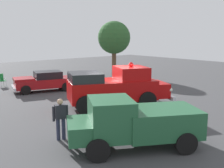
{
  "coord_description": "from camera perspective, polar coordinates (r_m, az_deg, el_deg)",
  "views": [
    {
      "loc": [
        -11.96,
        10.24,
        4.13
      ],
      "look_at": [
        -0.32,
        0.48,
        1.38
      ],
      "focal_mm": 43.46,
      "sensor_mm": 36.0,
      "label": 1
    }
  ],
  "objects": [
    {
      "name": "ground_plane",
      "position": [
        16.28,
        0.58,
        -4.43
      ],
      "size": [
        60.0,
        60.0,
        0.0
      ],
      "primitive_type": "plane",
      "color": "#424244"
    },
    {
      "name": "lawn_chair_spare",
      "position": [
        23.86,
        -22.26,
        0.96
      ],
      "size": [
        0.57,
        0.58,
        1.02
      ],
      "color": "#B7BABF",
      "rests_on": "ground"
    },
    {
      "name": "spectator_standing",
      "position": [
        10.96,
        -10.79,
        -6.69
      ],
      "size": [
        0.35,
        0.65,
        1.68
      ],
      "color": "#2D334C",
      "rests_on": "ground"
    },
    {
      "name": "traffic_cone",
      "position": [
        17.38,
        -8.05,
        -2.54
      ],
      "size": [
        0.4,
        0.4,
        0.64
      ],
      "color": "orange",
      "rests_on": "ground"
    },
    {
      "name": "classic_hot_rod",
      "position": [
        20.85,
        -14.22,
        0.61
      ],
      "size": [
        2.91,
        4.69,
        1.46
      ],
      "color": "black",
      "rests_on": "ground"
    },
    {
      "name": "lawn_chair_by_car",
      "position": [
        18.32,
        6.88,
        -0.95
      ],
      "size": [
        0.54,
        0.53,
        1.02
      ],
      "color": "#B7BABF",
      "rests_on": "ground"
    },
    {
      "name": "parked_pickup",
      "position": [
        10.05,
        4.75,
        -7.97
      ],
      "size": [
        3.89,
        5.07,
        1.9
      ],
      "color": "black",
      "rests_on": "ground"
    },
    {
      "name": "lawn_chair_near_truck",
      "position": [
        21.89,
        -6.74,
        0.89
      ],
      "size": [
        0.62,
        0.62,
        1.02
      ],
      "color": "#B7BABF",
      "rests_on": "ground"
    },
    {
      "name": "spectator_seated",
      "position": [
        21.84,
        -7.08,
        1.15
      ],
      "size": [
        0.52,
        0.62,
        1.29
      ],
      "color": "#383842",
      "rests_on": "ground"
    },
    {
      "name": "oak_tree_right",
      "position": [
        28.17,
        0.43,
        9.68
      ],
      "size": [
        3.34,
        3.34,
        5.55
      ],
      "color": "brown",
      "rests_on": "ground"
    },
    {
      "name": "vintage_fire_truck",
      "position": [
        15.54,
        0.82,
        -0.61
      ],
      "size": [
        4.36,
        6.32,
        2.59
      ],
      "color": "black",
      "rests_on": "ground"
    }
  ]
}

